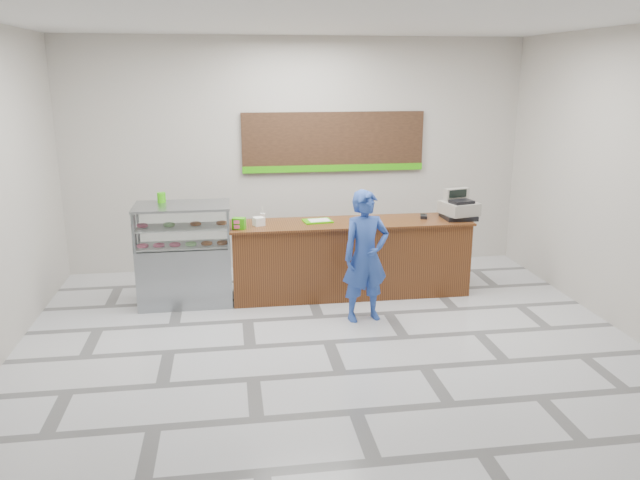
{
  "coord_description": "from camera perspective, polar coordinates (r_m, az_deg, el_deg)",
  "views": [
    {
      "loc": [
        -1.06,
        -6.48,
        2.98
      ],
      "look_at": [
        0.03,
        0.9,
        0.97
      ],
      "focal_mm": 35.0,
      "sensor_mm": 36.0,
      "label": 1
    }
  ],
  "objects": [
    {
      "name": "floor",
      "position": [
        7.21,
        0.8,
        -9.31
      ],
      "size": [
        7.0,
        7.0,
        0.0
      ],
      "primitive_type": "plane",
      "color": "#BBBBC0",
      "rests_on": "ground"
    },
    {
      "name": "back_wall",
      "position": [
        9.62,
        -2.05,
        7.75
      ],
      "size": [
        7.0,
        0.0,
        7.0
      ],
      "primitive_type": "plane",
      "rotation": [
        1.57,
        0.0,
        0.0
      ],
      "color": "beige",
      "rests_on": "floor"
    },
    {
      "name": "ceiling",
      "position": [
        6.58,
        0.92,
        19.63
      ],
      "size": [
        7.0,
        7.0,
        0.0
      ],
      "primitive_type": "plane",
      "rotation": [
        3.14,
        0.0,
        0.0
      ],
      "color": "silver",
      "rests_on": "back_wall"
    },
    {
      "name": "sales_counter",
      "position": [
        8.55,
        2.79,
        -1.66
      ],
      "size": [
        3.26,
        0.76,
        1.03
      ],
      "color": "brown",
      "rests_on": "floor"
    },
    {
      "name": "display_case",
      "position": [
        8.37,
        -12.28,
        -1.22
      ],
      "size": [
        1.22,
        0.72,
        1.33
      ],
      "color": "gray",
      "rests_on": "floor"
    },
    {
      "name": "menu_board",
      "position": [
        9.63,
        1.26,
        8.86
      ],
      "size": [
        2.8,
        0.06,
        0.9
      ],
      "color": "black",
      "rests_on": "back_wall"
    },
    {
      "name": "cash_register",
      "position": [
        8.77,
        12.56,
        2.9
      ],
      "size": [
        0.51,
        0.53,
        0.4
      ],
      "rotation": [
        0.0,
        0.0,
        0.24
      ],
      "color": "black",
      "rests_on": "sales_counter"
    },
    {
      "name": "card_terminal",
      "position": [
        8.73,
        9.46,
        2.14
      ],
      "size": [
        0.14,
        0.2,
        0.04
      ],
      "primitive_type": "cube",
      "rotation": [
        0.0,
        0.0,
        -0.3
      ],
      "color": "black",
      "rests_on": "sales_counter"
    },
    {
      "name": "serving_tray",
      "position": [
        8.4,
        -0.21,
        1.76
      ],
      "size": [
        0.41,
        0.32,
        0.02
      ],
      "rotation": [
        0.0,
        0.0,
        0.12
      ],
      "color": "#3CB500",
      "rests_on": "sales_counter"
    },
    {
      "name": "napkin_box",
      "position": [
        8.22,
        -5.62,
        1.71
      ],
      "size": [
        0.17,
        0.17,
        0.11
      ],
      "primitive_type": "cube",
      "rotation": [
        0.0,
        0.0,
        0.38
      ],
      "color": "white",
      "rests_on": "sales_counter"
    },
    {
      "name": "straw_cup",
      "position": [
        8.46,
        -5.26,
        2.09
      ],
      "size": [
        0.07,
        0.07,
        0.11
      ],
      "primitive_type": "cylinder",
      "color": "silver",
      "rests_on": "sales_counter"
    },
    {
      "name": "promo_box",
      "position": [
        8.06,
        -7.42,
        1.51
      ],
      "size": [
        0.19,
        0.15,
        0.14
      ],
      "primitive_type": "cube",
      "rotation": [
        0.0,
        0.0,
        -0.27
      ],
      "color": "#35B00B",
      "rests_on": "sales_counter"
    },
    {
      "name": "donut_decal",
      "position": [
        8.36,
        4.03,
        1.59
      ],
      "size": [
        0.16,
        0.16,
        0.0
      ],
      "primitive_type": "cylinder",
      "color": "#ED5682",
      "rests_on": "sales_counter"
    },
    {
      "name": "green_cup_left",
      "position": [
        8.4,
        -14.37,
        3.77
      ],
      "size": [
        0.09,
        0.09,
        0.13
      ],
      "primitive_type": "cylinder",
      "color": "#35B00B",
      "rests_on": "display_case"
    },
    {
      "name": "green_cup_right",
      "position": [
        8.43,
        -14.21,
        3.81
      ],
      "size": [
        0.08,
        0.08,
        0.13
      ],
      "primitive_type": "cylinder",
      "color": "#35B00B",
      "rests_on": "display_case"
    },
    {
      "name": "customer",
      "position": [
        7.6,
        4.19,
        -1.49
      ],
      "size": [
        0.66,
        0.5,
        1.63
      ],
      "primitive_type": "imported",
      "rotation": [
        0.0,
        0.0,
        0.19
      ],
      "color": "#2949A5",
      "rests_on": "floor"
    }
  ]
}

